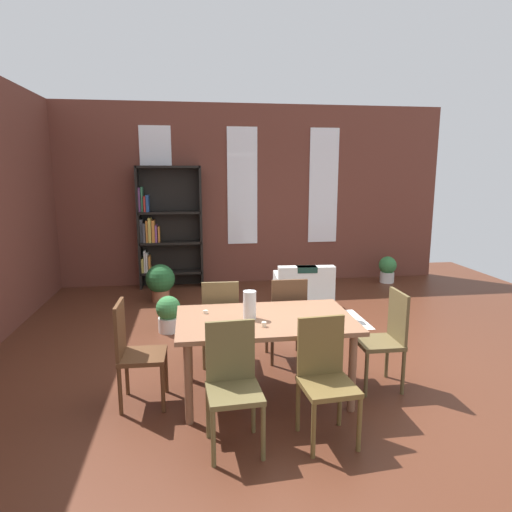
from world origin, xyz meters
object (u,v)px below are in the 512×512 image
(dining_chair_far_left, at_px, (221,319))
(dining_chair_near_right, at_px, (325,375))
(vase_on_table, at_px, (250,305))
(potted_plant_window, at_px, (160,281))
(dining_chair_near_left, at_px, (233,381))
(bookshelf_tall, at_px, (165,227))
(armchair_white, at_px, (303,294))
(dining_chair_head_right, at_px, (386,336))
(dining_chair_head_left, at_px, (134,350))
(potted_plant_corner, at_px, (387,268))
(potted_plant_by_shelf, at_px, (169,313))
(dining_table, at_px, (265,327))
(dining_chair_far_right, at_px, (287,316))

(dining_chair_far_left, bearing_deg, dining_chair_near_right, -63.45)
(vase_on_table, distance_m, potted_plant_window, 3.45)
(dining_chair_near_left, height_order, bookshelf_tall, bookshelf_tall)
(bookshelf_tall, relative_size, armchair_white, 2.52)
(dining_chair_head_right, distance_m, dining_chair_near_right, 1.09)
(vase_on_table, relative_size, dining_chair_head_left, 0.27)
(potted_plant_corner, bearing_deg, dining_chair_near_right, -119.46)
(armchair_white, distance_m, potted_plant_window, 2.29)
(potted_plant_by_shelf, relative_size, potted_plant_corner, 0.97)
(dining_table, relative_size, vase_on_table, 6.27)
(dining_table, height_order, armchair_white, dining_table)
(potted_plant_corner, bearing_deg, dining_chair_far_right, -129.22)
(dining_table, bearing_deg, potted_plant_corner, 52.82)
(dining_table, relative_size, dining_chair_head_left, 1.69)
(dining_table, xyz_separation_m, vase_on_table, (-0.14, 0.00, 0.22))
(dining_chair_head_right, bearing_deg, dining_chair_far_right, 138.57)
(dining_chair_near_right, height_order, potted_plant_window, dining_chair_near_right)
(dining_chair_far_right, bearing_deg, dining_chair_head_left, -154.97)
(vase_on_table, relative_size, armchair_white, 0.30)
(dining_chair_far_left, height_order, potted_plant_by_shelf, dining_chair_far_left)
(dining_chair_far_right, relative_size, bookshelf_tall, 0.44)
(dining_chair_head_left, relative_size, potted_plant_by_shelf, 1.99)
(dining_chair_near_right, distance_m, bookshelf_tall, 5.17)
(dining_table, height_order, dining_chair_far_left, dining_chair_far_left)
(dining_chair_head_right, distance_m, armchair_white, 2.42)
(dining_chair_head_left, bearing_deg, dining_chair_far_right, 25.03)
(dining_chair_near_right, relative_size, potted_plant_window, 1.57)
(dining_chair_near_right, relative_size, dining_chair_near_left, 1.00)
(dining_chair_head_left, bearing_deg, bookshelf_tall, 89.23)
(dining_chair_head_left, height_order, potted_plant_by_shelf, dining_chair_head_left)
(potted_plant_window, bearing_deg, dining_chair_head_left, -90.20)
(dining_chair_far_left, bearing_deg, bookshelf_tall, 102.23)
(potted_plant_corner, bearing_deg, potted_plant_window, -170.74)
(vase_on_table, xyz_separation_m, dining_chair_far_right, (0.50, 0.72, -0.37))
(potted_plant_window, bearing_deg, potted_plant_by_shelf, -82.27)
(dining_chair_near_right, distance_m, potted_plant_window, 4.25)
(potted_plant_by_shelf, distance_m, potted_plant_window, 1.43)
(armchair_white, bearing_deg, dining_chair_head_left, -131.66)
(potted_plant_by_shelf, bearing_deg, potted_plant_window, 97.73)
(dining_chair_near_left, bearing_deg, dining_chair_near_right, -0.01)
(potted_plant_corner, bearing_deg, dining_table, -127.18)
(bookshelf_tall, distance_m, potted_plant_corner, 4.19)
(dining_chair_far_left, xyz_separation_m, potted_plant_by_shelf, (-0.61, 1.12, -0.26))
(dining_table, height_order, dining_chair_near_right, dining_chair_near_right)
(bookshelf_tall, bearing_deg, potted_plant_window, -92.71)
(armchair_white, height_order, potted_plant_corner, armchair_white)
(potted_plant_corner, bearing_deg, dining_chair_far_left, -136.17)
(dining_chair_near_left, bearing_deg, dining_chair_far_left, 89.94)
(dining_chair_head_left, bearing_deg, potted_plant_corner, 43.38)
(dining_chair_head_left, bearing_deg, dining_chair_near_left, -41.65)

